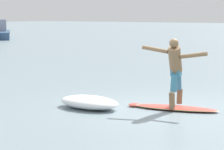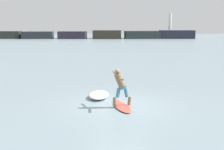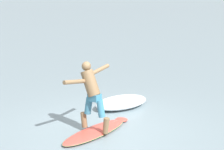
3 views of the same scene
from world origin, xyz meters
name	(u,v)px [view 2 (image 2 of 3)]	position (x,y,z in m)	size (l,w,h in m)	color
ground_plane	(119,106)	(0.00, 0.00, 0.00)	(200.00, 200.00, 0.00)	gray
rock_jetty_breakwater	(94,35)	(-4.56, 62.00, 0.93)	(49.76, 4.95, 5.96)	#2C2D2B
surfboard	(122,106)	(0.11, -0.27, 0.04)	(1.01, 2.19, 0.22)	#E14C3F
surfer	(120,84)	(0.04, -0.33, 0.99)	(0.82, 1.47, 1.55)	brown
wave_foam_at_tail	(99,95)	(-0.92, 1.39, 0.14)	(1.01, 1.64, 0.29)	white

